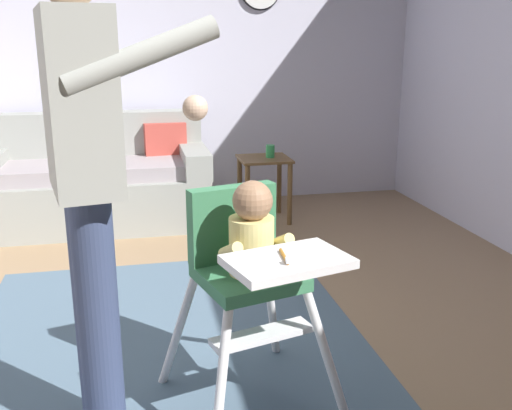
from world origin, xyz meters
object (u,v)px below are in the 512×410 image
Objects in this scene: high_chair at (250,255)px; side_table at (264,175)px; adult_standing at (87,183)px; couch at (98,182)px; sippy_cup at (270,151)px.

high_chair reaches higher than side_table.
high_chair is 0.55× the size of adult_standing.
side_table is at bearing 54.23° from adult_standing.
couch is at bearing 179.94° from high_chair.
side_table is (1.31, -0.22, 0.05)m from couch.
high_chair is 9.29× the size of sippy_cup.
sippy_cup is at bearing 80.81° from couch.
side_table is at bearing 150.86° from high_chair.
adult_standing reaches higher than high_chair.
adult_standing is 3.26× the size of side_table.
side_table is at bearing -180.00° from sippy_cup.
side_table is 0.20m from sippy_cup.
couch is 1.03× the size of adult_standing.
high_chair is 0.66m from adult_standing.
high_chair is (0.71, -2.64, 0.30)m from couch.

